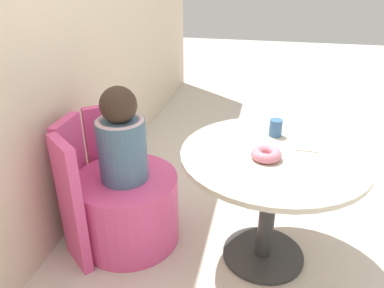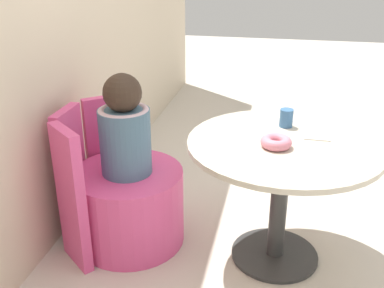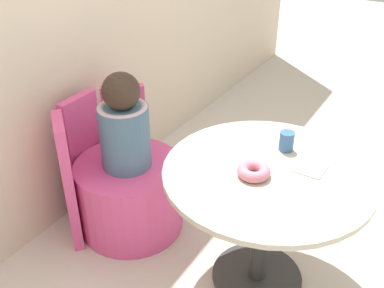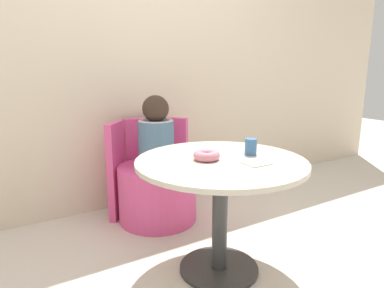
# 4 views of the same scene
# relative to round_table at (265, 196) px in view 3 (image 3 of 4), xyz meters

# --- Properties ---
(ground_plane) EXTENTS (12.00, 12.00, 0.00)m
(ground_plane) POSITION_rel_round_table_xyz_m (-0.02, 0.04, -0.49)
(ground_plane) COLOR beige
(round_table) EXTENTS (0.88, 0.88, 0.63)m
(round_table) POSITION_rel_round_table_xyz_m (0.00, 0.00, 0.00)
(round_table) COLOR #333333
(round_table) RESTS_ON ground_plane
(tub_chair) EXTENTS (0.56, 0.56, 0.40)m
(tub_chair) POSITION_rel_round_table_xyz_m (-0.01, 0.76, -0.29)
(tub_chair) COLOR #E54C8C
(tub_chair) RESTS_ON ground_plane
(booth_backrest) EXTENTS (0.66, 0.24, 0.71)m
(booth_backrest) POSITION_rel_round_table_xyz_m (-0.01, 0.99, -0.14)
(booth_backrest) COLOR #E54C8C
(booth_backrest) RESTS_ON ground_plane
(child_figure) EXTENTS (0.25, 0.25, 0.50)m
(child_figure) POSITION_rel_round_table_xyz_m (-0.01, 0.76, 0.14)
(child_figure) COLOR slate
(child_figure) RESTS_ON tub_chair
(donut) EXTENTS (0.14, 0.14, 0.05)m
(donut) POSITION_rel_round_table_xyz_m (-0.07, 0.03, 0.16)
(donut) COLOR pink
(donut) RESTS_ON round_table
(cup) EXTENTS (0.06, 0.06, 0.09)m
(cup) POSITION_rel_round_table_xyz_m (0.20, -0.00, 0.18)
(cup) COLOR #386699
(cup) RESTS_ON round_table
(paper_napkin) EXTENTS (0.12, 0.12, 0.01)m
(paper_napkin) POSITION_rel_round_table_xyz_m (0.10, -0.15, 0.14)
(paper_napkin) COLOR silver
(paper_napkin) RESTS_ON round_table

